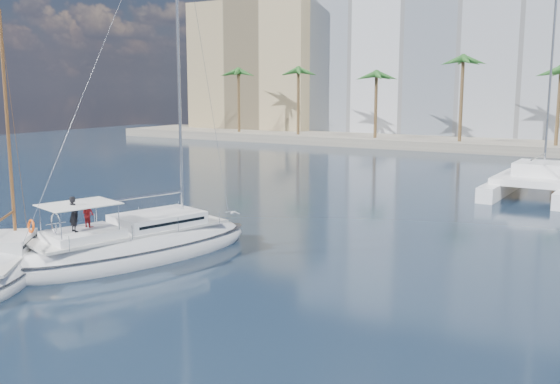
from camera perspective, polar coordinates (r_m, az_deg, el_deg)
The scene contains 10 objects.
ground at distance 29.17m, azimuth -2.34°, elevation -6.55°, with size 160.00×160.00×0.00m, color black.
quay at distance 86.27m, azimuth 20.03°, elevation 4.02°, with size 120.00×14.00×1.20m, color gray.
building_modern at distance 100.51m, azimuth 14.85°, elevation 12.64°, with size 42.00×16.00×28.00m, color silver.
building_tan_left at distance 108.83m, azimuth -1.51°, elevation 11.11°, with size 22.00×14.00×22.00m, color tan.
palm_left at distance 94.40m, azimuth -1.19°, elevation 10.91°, with size 3.60×3.60×12.30m.
palm_centre at distance 82.04m, azimuth 19.91°, elevation 10.55°, with size 3.60×3.60×12.30m.
main_sloop at distance 30.67m, azimuth -12.97°, elevation -4.90°, with size 7.52×13.32×18.84m.
small_sloop at distance 29.38m, azimuth -23.78°, elevation -6.38°, with size 7.22×8.27×12.07m.
catamaran at distance 51.00m, azimuth 22.57°, elevation 1.02°, with size 6.66×12.58×17.96m.
seagull at distance 36.74m, azimuth -4.33°, elevation -1.89°, with size 1.01×0.43×0.19m.
Camera 1 is at (15.09, -23.61, 8.10)m, focal length 40.00 mm.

